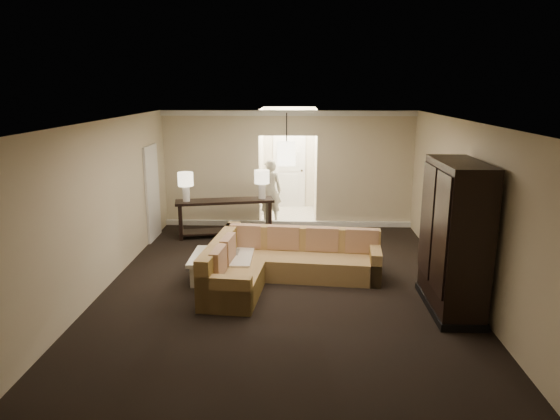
{
  "coord_description": "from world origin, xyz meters",
  "views": [
    {
      "loc": [
        0.25,
        -7.88,
        3.34
      ],
      "look_at": [
        -0.08,
        1.2,
        1.08
      ],
      "focal_mm": 32.0,
      "sensor_mm": 36.0,
      "label": 1
    }
  ],
  "objects_px": {
    "drink_table": "(365,247)",
    "coffee_table": "(222,266)",
    "console_table": "(225,215)",
    "sectional_sofa": "(279,263)",
    "person": "(270,188)",
    "armoire": "(454,241)"
  },
  "relations": [
    {
      "from": "coffee_table",
      "to": "drink_table",
      "type": "distance_m",
      "value": 2.73
    },
    {
      "from": "drink_table",
      "to": "coffee_table",
      "type": "bearing_deg",
      "value": -164.12
    },
    {
      "from": "console_table",
      "to": "person",
      "type": "bearing_deg",
      "value": 41.04
    },
    {
      "from": "coffee_table",
      "to": "person",
      "type": "xyz_separation_m",
      "value": [
        0.63,
        3.84,
        0.66
      ]
    },
    {
      "from": "drink_table",
      "to": "console_table",
      "type": "bearing_deg",
      "value": 147.98
    },
    {
      "from": "coffee_table",
      "to": "person",
      "type": "height_order",
      "value": "person"
    },
    {
      "from": "sectional_sofa",
      "to": "person",
      "type": "bearing_deg",
      "value": 100.95
    },
    {
      "from": "console_table",
      "to": "armoire",
      "type": "distance_m",
      "value": 5.48
    },
    {
      "from": "coffee_table",
      "to": "drink_table",
      "type": "bearing_deg",
      "value": 15.88
    },
    {
      "from": "console_table",
      "to": "person",
      "type": "height_order",
      "value": "person"
    },
    {
      "from": "sectional_sofa",
      "to": "console_table",
      "type": "height_order",
      "value": "sectional_sofa"
    },
    {
      "from": "sectional_sofa",
      "to": "armoire",
      "type": "bearing_deg",
      "value": -15.08
    },
    {
      "from": "console_table",
      "to": "drink_table",
      "type": "distance_m",
      "value": 3.46
    },
    {
      "from": "sectional_sofa",
      "to": "console_table",
      "type": "distance_m",
      "value": 3.02
    },
    {
      "from": "sectional_sofa",
      "to": "person",
      "type": "relative_size",
      "value": 1.73
    },
    {
      "from": "sectional_sofa",
      "to": "drink_table",
      "type": "xyz_separation_m",
      "value": [
        1.6,
        0.87,
        0.03
      ]
    },
    {
      "from": "drink_table",
      "to": "person",
      "type": "height_order",
      "value": "person"
    },
    {
      "from": "armoire",
      "to": "sectional_sofa",
      "type": "bearing_deg",
      "value": 159.46
    },
    {
      "from": "armoire",
      "to": "drink_table",
      "type": "height_order",
      "value": "armoire"
    },
    {
      "from": "console_table",
      "to": "drink_table",
      "type": "xyz_separation_m",
      "value": [
        2.93,
        -1.83,
        -0.14
      ]
    },
    {
      "from": "armoire",
      "to": "person",
      "type": "distance_m",
      "value": 5.83
    },
    {
      "from": "coffee_table",
      "to": "person",
      "type": "bearing_deg",
      "value": 80.64
    }
  ]
}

